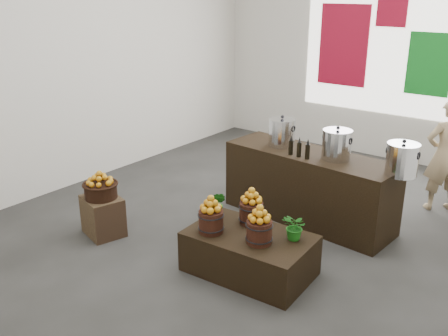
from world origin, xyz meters
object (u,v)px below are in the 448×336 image
Objects in this scene: stock_pot_center at (337,146)px; shopper at (445,156)px; crate at (103,216)px; stock_pot_right at (402,160)px; display_table at (249,253)px; stock_pot_left at (282,133)px; wicker_basket at (101,191)px; counter at (309,187)px.

stock_pot_center is 1.71m from shopper.
stock_pot_right is at bearing 31.64° from crate.
display_table is 1.89m from stock_pot_left.
wicker_basket is 1.13× the size of stock_pot_center.
counter is 0.72m from stock_pot_center.
stock_pot_right is at bearing 31.64° from wicker_basket.
stock_pot_right is (1.01, 1.44, 0.86)m from display_table.
stock_pot_left and stock_pot_center have the same top height.
stock_pot_left is at bearing 55.72° from crate.
wicker_basket is 0.30× the size of display_table.
display_table is 1.56m from counter.
stock_pot_center is at bearing 78.77° from display_table.
stock_pot_right is (2.93, 1.81, 0.51)m from wicker_basket.
crate is 0.33m from wicker_basket.
stock_pot_left is 2.21m from shopper.
crate is at bearing -148.36° from stock_pot_right.
display_table is 1.75m from stock_pot_center.
shopper reaches higher than counter.
stock_pot_right is at bearing -4.63° from stock_pot_center.
stock_pot_center is (2.13, 1.87, 0.51)m from wicker_basket.
display_table is (1.92, 0.37, -0.35)m from wicker_basket.
display_table is 3.76× the size of stock_pot_right.
stock_pot_left reaches higher than display_table.
wicker_basket is 0.17× the size of counter.
wicker_basket is at bearing -148.36° from stock_pot_right.
shopper is (0.92, 1.41, -0.31)m from stock_pot_center.
wicker_basket is at bearing -128.40° from counter.
counter is 6.47× the size of stock_pot_left.
shopper is (1.27, 1.38, 0.31)m from counter.
stock_pot_center and stock_pot_right have the same top height.
crate is 2.49m from stock_pot_left.
stock_pot_right is (1.16, -0.09, 0.63)m from counter.
counter is at bearing 92.02° from display_table.
shopper reaches higher than display_table.
crate is 1.41× the size of stock_pot_center.
counter is 6.47× the size of stock_pot_right.
stock_pot_left is 1.62m from stock_pot_right.
counter is at bearing 175.37° from stock_pot_right.
crate is 3.55m from stock_pot_right.
crate is 2.61m from counter.
counter is at bearing 175.37° from stock_pot_center.
wicker_basket is 2.40m from stock_pot_left.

